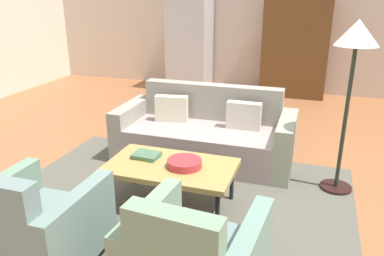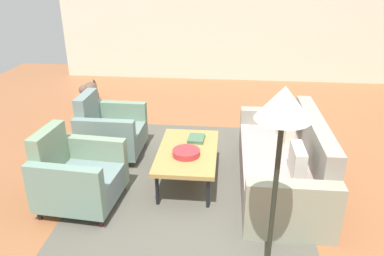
{
  "view_description": "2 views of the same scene",
  "coord_description": "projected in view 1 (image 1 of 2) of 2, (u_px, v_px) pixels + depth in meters",
  "views": [
    {
      "loc": [
        0.92,
        -3.81,
        1.98
      ],
      "look_at": [
        -0.2,
        -0.43,
        0.69
      ],
      "focal_mm": 36.1,
      "sensor_mm": 36.0,
      "label": 1
    },
    {
      "loc": [
        3.7,
        -0.32,
        2.48
      ],
      "look_at": [
        -0.2,
        -0.7,
        0.76
      ],
      "focal_mm": 35.33,
      "sensor_mm": 36.0,
      "label": 2
    }
  ],
  "objects": [
    {
      "name": "floor_lamp",
      "position": [
        355.0,
        50.0,
        3.56
      ],
      "size": [
        0.4,
        0.4,
        1.72
      ],
      "color": "black",
      "rests_on": "ground"
    },
    {
      "name": "armchair_left",
      "position": [
        34.0,
        230.0,
        2.77
      ],
      "size": [
        0.81,
        0.81,
        0.88
      ],
      "rotation": [
        0.0,
        0.0,
        -0.01
      ],
      "color": "#3C1F19",
      "rests_on": "ground"
    },
    {
      "name": "refrigerator",
      "position": [
        190.0,
        44.0,
        7.77
      ],
      "size": [
        0.8,
        0.73,
        1.85
      ],
      "color": "#B7BABF",
      "rests_on": "ground"
    },
    {
      "name": "book_stack",
      "position": [
        146.0,
        155.0,
        3.76
      ],
      "size": [
        0.27,
        0.22,
        0.04
      ],
      "color": "#457955",
      "rests_on": "coffee_table"
    },
    {
      "name": "area_rug",
      "position": [
        173.0,
        201.0,
        3.8
      ],
      "size": [
        3.4,
        2.6,
        0.01
      ],
      "primitive_type": "cube",
      "color": "#58564B",
      "rests_on": "ground"
    },
    {
      "name": "cabinet",
      "position": [
        295.0,
        49.0,
        7.26
      ],
      "size": [
        1.2,
        0.51,
        1.8
      ],
      "color": "brown",
      "rests_on": "ground"
    },
    {
      "name": "couch",
      "position": [
        206.0,
        135.0,
        4.71
      ],
      "size": [
        2.1,
        0.9,
        0.86
      ],
      "rotation": [
        0.0,
        0.0,
        3.14
      ],
      "color": "gray",
      "rests_on": "ground"
    },
    {
      "name": "fruit_bowl",
      "position": [
        185.0,
        163.0,
        3.55
      ],
      "size": [
        0.32,
        0.32,
        0.07
      ],
      "primitive_type": "cylinder",
      "color": "#B52E34",
      "rests_on": "coffee_table"
    },
    {
      "name": "coffee_table",
      "position": [
        171.0,
        168.0,
        3.62
      ],
      "size": [
        1.2,
        0.7,
        0.42
      ],
      "color": "black",
      "rests_on": "ground"
    },
    {
      "name": "ground_plane",
      "position": [
        221.0,
        175.0,
        4.35
      ],
      "size": [
        11.61,
        11.61,
        0.0
      ],
      "primitive_type": "plane",
      "color": "#9C5E39"
    },
    {
      "name": "wall_back",
      "position": [
        274.0,
        20.0,
        7.54
      ],
      "size": [
        9.68,
        0.12,
        2.8
      ],
      "primitive_type": "cube",
      "color": "beige",
      "rests_on": "ground"
    }
  ]
}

